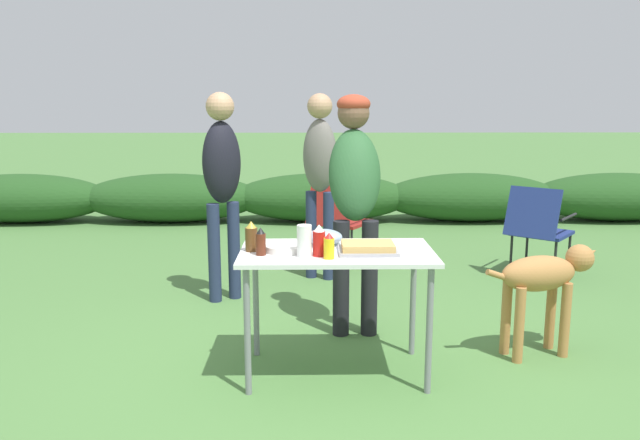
{
  "coord_description": "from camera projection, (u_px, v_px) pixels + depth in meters",
  "views": [
    {
      "loc": [
        -0.15,
        -3.45,
        1.57
      ],
      "look_at": [
        -0.09,
        0.14,
        0.89
      ],
      "focal_mm": 35.0,
      "sensor_mm": 36.0,
      "label": 1
    }
  ],
  "objects": [
    {
      "name": "standing_person_in_red_jacket",
      "position": [
        320.0,
        166.0,
        5.47
      ],
      "size": [
        0.37,
        0.32,
        1.65
      ],
      "rotation": [
        0.0,
        0.0,
        -0.4
      ],
      "color": "#232D4C",
      "rests_on": "ground"
    },
    {
      "name": "camp_chair_near_hedge",
      "position": [
        538.0,
        226.0,
        5.65
      ],
      "size": [
        0.73,
        0.75,
        0.83
      ],
      "rotation": [
        0.0,
        0.0,
        -0.69
      ],
      "color": "navy",
      "rests_on": "ground"
    },
    {
      "name": "standing_person_in_gray_fleece",
      "position": [
        222.0,
        174.0,
        4.86
      ],
      "size": [
        0.38,
        0.35,
        1.65
      ],
      "rotation": [
        0.0,
        0.0,
        0.54
      ],
      "color": "#232D4C",
      "rests_on": "ground"
    },
    {
      "name": "plate_stack",
      "position": [
        286.0,
        247.0,
        3.54
      ],
      "size": [
        0.26,
        0.26,
        0.04
      ],
      "primitive_type": "cylinder",
      "color": "white",
      "rests_on": "folding_table"
    },
    {
      "name": "bbq_sauce_bottle",
      "position": [
        261.0,
        242.0,
        3.43
      ],
      "size": [
        0.06,
        0.06,
        0.15
      ],
      "color": "#562314",
      "rests_on": "folding_table"
    },
    {
      "name": "food_tray",
      "position": [
        368.0,
        248.0,
        3.49
      ],
      "size": [
        0.33,
        0.25,
        0.06
      ],
      "color": "#9E9EA3",
      "rests_on": "folding_table"
    },
    {
      "name": "folding_table",
      "position": [
        337.0,
        264.0,
        3.56
      ],
      "size": [
        1.1,
        0.64,
        0.74
      ],
      "color": "white",
      "rests_on": "ground"
    },
    {
      "name": "camp_chair_green_behind_table",
      "position": [
        338.0,
        216.0,
        6.15
      ],
      "size": [
        0.7,
        0.74,
        0.83
      ],
      "rotation": [
        0.0,
        0.0,
        -0.54
      ],
      "color": "maroon",
      "rests_on": "ground"
    },
    {
      "name": "dog",
      "position": [
        544.0,
        280.0,
        3.86
      ],
      "size": [
        0.78,
        0.35,
        0.7
      ],
      "rotation": [
        0.0,
        0.0,
        -1.31
      ],
      "color": "#B27A42",
      "rests_on": "ground"
    },
    {
      "name": "shrub_hedge",
      "position": [
        321.0,
        197.0,
        8.33
      ],
      "size": [
        14.4,
        0.9,
        0.64
      ],
      "color": "#234C1E",
      "rests_on": "ground"
    },
    {
      "name": "standing_person_in_navy_coat",
      "position": [
        355.0,
        184.0,
        4.22
      ],
      "size": [
        0.36,
        0.48,
        1.62
      ],
      "rotation": [
        0.0,
        0.0,
        0.03
      ],
      "color": "black",
      "rests_on": "ground"
    },
    {
      "name": "beer_bottle",
      "position": [
        251.0,
        237.0,
        3.52
      ],
      "size": [
        0.07,
        0.07,
        0.17
      ],
      "color": "brown",
      "rests_on": "folding_table"
    },
    {
      "name": "paper_cup_stack",
      "position": [
        304.0,
        241.0,
        3.38
      ],
      "size": [
        0.08,
        0.08,
        0.18
      ],
      "primitive_type": "cylinder",
      "color": "white",
      "rests_on": "folding_table"
    },
    {
      "name": "mustard_bottle",
      "position": [
        329.0,
        246.0,
        3.35
      ],
      "size": [
        0.06,
        0.06,
        0.14
      ],
      "color": "yellow",
      "rests_on": "folding_table"
    },
    {
      "name": "ground_plane",
      "position": [
        336.0,
        372.0,
        3.68
      ],
      "size": [
        60.0,
        60.0,
        0.0
      ],
      "primitive_type": "plane",
      "color": "#4C7A3D"
    },
    {
      "name": "ketchup_bottle",
      "position": [
        319.0,
        241.0,
        3.4
      ],
      "size": [
        0.07,
        0.07,
        0.18
      ],
      "color": "red",
      "rests_on": "folding_table"
    },
    {
      "name": "mixing_bowl",
      "position": [
        324.0,
        237.0,
        3.69
      ],
      "size": [
        0.22,
        0.22,
        0.09
      ],
      "primitive_type": "ellipsoid",
      "color": "#99B2CC",
      "rests_on": "folding_table"
    }
  ]
}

